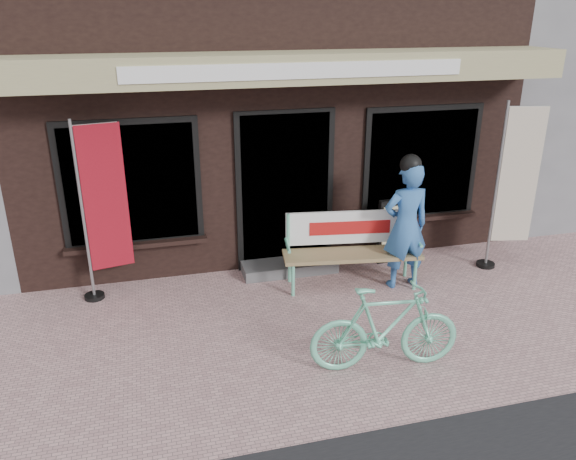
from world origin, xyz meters
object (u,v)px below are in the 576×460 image
object	(u,v)px
nobori_cream	(514,185)
menu_stand	(393,230)
nobori_red	(102,208)
bench	(351,243)
bicycle	(385,328)
person	(406,223)

from	to	relation	value
nobori_cream	menu_stand	distance (m)	1.71
nobori_red	nobori_cream	xyz separation A→B (m)	(5.32, -0.50, 0.03)
bench	bicycle	bearing A→B (deg)	-91.84
bicycle	nobori_cream	world-z (taller)	nobori_cream
bicycle	nobori_red	bearing A→B (deg)	56.16
bench	person	distance (m)	0.75
nobori_cream	menu_stand	world-z (taller)	nobori_cream
bench	nobori_red	size ratio (longest dim) A/B	0.81
bench	bicycle	xyz separation A→B (m)	(-0.34, -1.88, -0.11)
person	bicycle	distance (m)	1.95
nobori_red	menu_stand	world-z (taller)	nobori_red
nobori_red	nobori_cream	bearing A→B (deg)	-17.85
person	bicycle	world-z (taller)	person
nobori_red	menu_stand	bearing A→B (deg)	-11.84
bench	menu_stand	xyz separation A→B (m)	(0.82, 0.48, -0.09)
bench	person	world-z (taller)	person
person	nobori_cream	distance (m)	1.68
menu_stand	nobori_cream	bearing A→B (deg)	-24.32
bench	menu_stand	world-z (taller)	bench
bicycle	menu_stand	distance (m)	2.64
person	nobori_cream	xyz separation A→B (m)	(1.64, 0.19, 0.33)
bench	nobori_cream	world-z (taller)	nobori_cream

